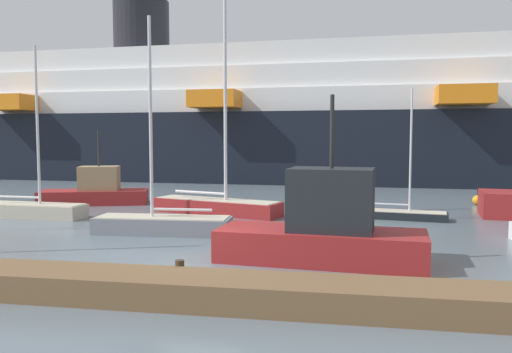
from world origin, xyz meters
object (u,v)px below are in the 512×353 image
sailboat_4 (33,208)px  channel_buoy_0 (477,200)px  sailboat_5 (402,213)px  sailboat_0 (217,202)px  cruise_ship (337,120)px  sailboat_3 (163,223)px  fishing_boat_0 (96,191)px  fishing_boat_2 (324,229)px

sailboat_4 → channel_buoy_0: bearing=24.3°
sailboat_4 → sailboat_5: sailboat_4 is taller
sailboat_0 → cruise_ship: cruise_ship is taller
sailboat_3 → fishing_boat_0: sailboat_3 is taller
fishing_boat_0 → cruise_ship: size_ratio=0.06×
fishing_boat_0 → fishing_boat_2: fishing_boat_2 is taller
channel_buoy_0 → sailboat_3: bearing=-142.0°
fishing_boat_0 → cruise_ship: (14.12, 21.82, 4.96)m
sailboat_0 → fishing_boat_2: 11.36m
sailboat_4 → fishing_boat_2: 16.49m
sailboat_0 → fishing_boat_0: (-8.28, 2.68, 0.18)m
cruise_ship → fishing_boat_0: bearing=-120.3°
sailboat_3 → fishing_boat_2: (6.93, -3.76, 0.62)m
fishing_boat_0 → fishing_boat_2: size_ratio=0.97×
sailboat_4 → cruise_ship: cruise_ship is taller
channel_buoy_0 → cruise_ship: 20.97m
sailboat_5 → cruise_ship: (-3.70, 24.56, 5.45)m
sailboat_5 → fishing_boat_2: bearing=-100.7°
sailboat_5 → fishing_boat_0: size_ratio=0.96×
sailboat_0 → cruise_ship: size_ratio=0.11×
sailboat_4 → fishing_boat_0: bearing=86.5°
fishing_boat_2 → channel_buoy_0: fishing_boat_2 is taller
cruise_ship → fishing_boat_2: bearing=-87.0°
sailboat_4 → channel_buoy_0: 25.19m
sailboat_0 → channel_buoy_0: bearing=41.2°
sailboat_4 → channel_buoy_0: sailboat_4 is taller
sailboat_3 → sailboat_5: (10.40, 5.76, -0.17)m
sailboat_3 → fishing_boat_2: sailboat_3 is taller
sailboat_3 → channel_buoy_0: size_ratio=6.95×
sailboat_3 → sailboat_0: bearing=-101.0°
channel_buoy_0 → fishing_boat_0: bearing=-171.2°
sailboat_3 → cruise_ship: 31.50m
sailboat_3 → sailboat_4: sailboat_3 is taller
fishing_boat_2 → sailboat_5: bearing=75.3°
sailboat_5 → cruise_ship: bearing=107.9°
sailboat_3 → sailboat_5: size_ratio=1.41×
fishing_boat_2 → fishing_boat_0: bearing=144.8°
channel_buoy_0 → cruise_ship: size_ratio=0.01×
sailboat_0 → channel_buoy_0: 15.86m
fishing_boat_2 → channel_buoy_0: size_ratio=5.30×
fishing_boat_0 → fishing_boat_2: 18.88m
fishing_boat_2 → channel_buoy_0: 17.99m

